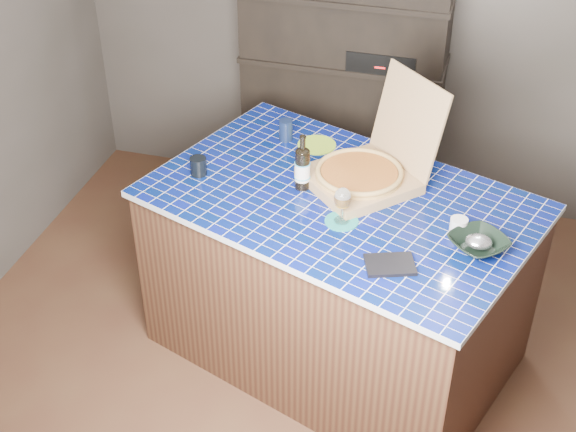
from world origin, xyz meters
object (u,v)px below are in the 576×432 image
(mead_bottle, at_px, (302,168))
(bowl, at_px, (478,244))
(pizza_box, at_px, (364,171))
(dvd_case, at_px, (390,265))
(wine_glass, at_px, (343,199))
(kitchen_island, at_px, (337,277))

(mead_bottle, xyz_separation_m, bowl, (0.85, -0.26, -0.08))
(pizza_box, distance_m, mead_bottle, 0.30)
(mead_bottle, xyz_separation_m, dvd_case, (0.50, -0.48, -0.10))
(wine_glass, bearing_deg, mead_bottle, 137.31)
(pizza_box, height_order, mead_bottle, pizza_box)
(dvd_case, bearing_deg, wine_glass, -153.70)
(wine_glass, height_order, dvd_case, wine_glass)
(pizza_box, relative_size, wine_glass, 4.08)
(dvd_case, relative_size, bowl, 0.87)
(kitchen_island, distance_m, bowl, 0.85)
(pizza_box, relative_size, dvd_case, 3.46)
(wine_glass, xyz_separation_m, dvd_case, (0.26, -0.25, -0.12))
(pizza_box, bearing_deg, kitchen_island, -72.65)
(kitchen_island, height_order, pizza_box, pizza_box)
(pizza_box, relative_size, bowl, 3.00)
(mead_bottle, bearing_deg, pizza_box, 23.08)
(wine_glass, distance_m, bowl, 0.61)
(mead_bottle, relative_size, wine_glass, 1.63)
(dvd_case, height_order, bowl, bowl)
(mead_bottle, height_order, dvd_case, mead_bottle)
(kitchen_island, distance_m, dvd_case, 0.73)
(wine_glass, height_order, bowl, wine_glass)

